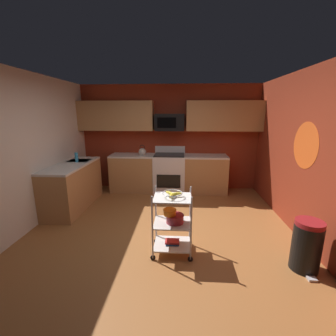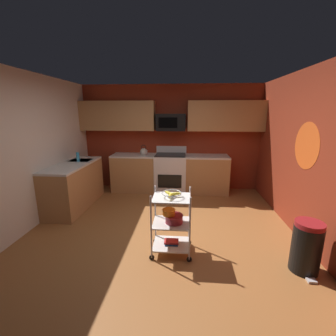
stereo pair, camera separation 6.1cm
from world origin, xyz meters
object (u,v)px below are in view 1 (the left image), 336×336
at_px(mixing_bowl_small, 170,212).
at_px(fruit_bowl, 172,194).
at_px(microwave, 170,122).
at_px(rolling_cart, 172,223).
at_px(mixing_bowl_large, 175,218).
at_px(trash_can, 306,246).
at_px(book_stack, 172,242).
at_px(kettle, 142,152).
at_px(dish_soap_bottle, 77,157).
at_px(oven_range, 169,173).

bearing_deg(mixing_bowl_small, fruit_bowl, 15.61).
height_order(microwave, rolling_cart, microwave).
xyz_separation_m(mixing_bowl_large, trash_can, (1.65, -0.26, -0.19)).
bearing_deg(book_stack, kettle, 108.31).
distance_m(rolling_cart, book_stack, 0.30).
xyz_separation_m(microwave, rolling_cart, (0.19, -2.70, -1.25)).
bearing_deg(mixing_bowl_large, dish_soap_bottle, 141.71).
xyz_separation_m(book_stack, dish_soap_bottle, (-2.09, 1.68, 0.87)).
bearing_deg(mixing_bowl_large, mixing_bowl_small, -171.97).
distance_m(fruit_bowl, mixing_bowl_large, 0.36).
height_order(rolling_cart, mixing_bowl_large, rolling_cart).
xyz_separation_m(mixing_bowl_small, kettle, (-0.82, 2.60, 0.38)).
relative_size(book_stack, dish_soap_bottle, 1.01).
bearing_deg(oven_range, trash_can, -56.60).
height_order(oven_range, fruit_bowl, oven_range).
xyz_separation_m(mixing_bowl_small, trash_can, (1.72, -0.25, -0.29)).
bearing_deg(mixing_bowl_small, kettle, 107.52).
relative_size(dish_soap_bottle, trash_can, 0.30).
bearing_deg(fruit_bowl, mixing_bowl_large, -0.00).
distance_m(mixing_bowl_small, kettle, 2.75).
xyz_separation_m(microwave, fruit_bowl, (0.19, -2.70, -0.82)).
height_order(mixing_bowl_large, book_stack, mixing_bowl_large).
bearing_deg(trash_can, rolling_cart, 171.38).
bearing_deg(rolling_cart, oven_range, 94.26).
relative_size(book_stack, kettle, 0.77).
bearing_deg(fruit_bowl, rolling_cart, -75.96).
relative_size(rolling_cart, mixing_bowl_large, 3.63).
bearing_deg(kettle, trash_can, -48.22).
bearing_deg(rolling_cart, dish_soap_bottle, 141.24).
distance_m(mixing_bowl_large, trash_can, 1.68).
bearing_deg(kettle, book_stack, -71.69).
bearing_deg(dish_soap_bottle, oven_range, 25.70).
bearing_deg(book_stack, mixing_bowl_large, 0.00).
bearing_deg(rolling_cart, mixing_bowl_large, 0.00).
bearing_deg(mixing_bowl_large, microwave, 94.85).
bearing_deg(rolling_cart, book_stack, 90.00).
height_order(book_stack, dish_soap_bottle, dish_soap_bottle).
xyz_separation_m(rolling_cart, dish_soap_bottle, (-2.09, 1.68, 0.57)).
bearing_deg(microwave, mixing_bowl_large, -85.15).
xyz_separation_m(fruit_bowl, mixing_bowl_small, (-0.04, -0.01, -0.26)).
xyz_separation_m(book_stack, trash_can, (1.68, -0.26, 0.18)).
xyz_separation_m(kettle, trash_can, (2.54, -2.84, -0.67)).
relative_size(fruit_bowl, trash_can, 0.41).
distance_m(rolling_cart, kettle, 2.78).
bearing_deg(fruit_bowl, dish_soap_bottle, 141.24).
bearing_deg(mixing_bowl_large, fruit_bowl, 180.00).
distance_m(oven_range, kettle, 0.84).
bearing_deg(trash_can, oven_range, 123.40).
height_order(oven_range, microwave, microwave).
height_order(oven_range, rolling_cart, oven_range).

